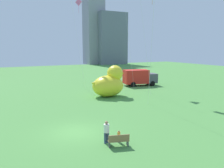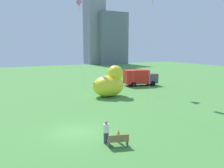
% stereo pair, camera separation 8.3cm
% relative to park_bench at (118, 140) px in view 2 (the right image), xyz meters
% --- Properties ---
extents(ground_plane, '(140.00, 140.00, 0.00)m').
position_rel_park_bench_xyz_m(ground_plane, '(-1.76, 3.98, -0.47)').
color(ground_plane, '#4D8D41').
extents(park_bench, '(1.53, 0.85, 0.90)m').
position_rel_park_bench_xyz_m(park_bench, '(0.00, 0.00, 0.00)').
color(park_bench, olive).
rests_on(park_bench, ground).
extents(person_adult, '(0.40, 0.40, 1.64)m').
position_rel_park_bench_xyz_m(person_adult, '(-0.46, 0.94, 0.44)').
color(person_adult, '#38476B').
rests_on(person_adult, ground).
extents(person_child, '(0.22, 0.22, 0.89)m').
position_rel_park_bench_xyz_m(person_child, '(0.39, 0.66, 0.02)').
color(person_child, silver).
rests_on(person_child, ground).
extents(giant_inflatable_duck, '(5.23, 3.35, 4.33)m').
position_rel_park_bench_xyz_m(giant_inflatable_duck, '(6.85, 14.96, 1.38)').
color(giant_inflatable_duck, yellow).
rests_on(giant_inflatable_duck, ground).
extents(box_truck, '(6.27, 3.48, 2.85)m').
position_rel_park_bench_xyz_m(box_truck, '(15.75, 20.62, 0.98)').
color(box_truck, red).
rests_on(box_truck, ground).
extents(kite_pink, '(1.74, 1.89, 14.63)m').
position_rel_park_bench_xyz_m(kite_pink, '(5.58, 23.31, 12.79)').
color(kite_pink, silver).
rests_on(kite_pink, ground).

